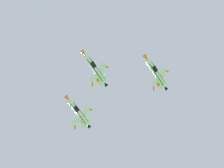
{
  "coord_description": "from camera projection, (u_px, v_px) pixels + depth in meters",
  "views": [
    {
      "loc": [
        0.5,
        -7.57,
        1.57
      ],
      "look_at": [
        -19.08,
        74.0,
        151.17
      ],
      "focal_mm": 76.63,
      "sensor_mm": 36.0,
      "label": 1
    }
  ],
  "objects": [
    {
      "name": "fighter_jet_right_wing",
      "position": [
        78.0,
        112.0,
        177.47
      ],
      "size": [
        8.11,
        15.57,
        7.42
      ],
      "rotation": [
        0.0,
        0.81,
        2.83
      ],
      "color": "white"
    },
    {
      "name": "fighter_jet_lead",
      "position": [
        95.0,
        69.0,
        166.0
      ],
      "size": [
        7.7,
        15.57,
        8.16
      ],
      "rotation": [
        0.0,
        0.93,
        2.83
      ],
      "color": "white"
    },
    {
      "name": "fighter_jet_left_wing",
      "position": [
        156.0,
        73.0,
        169.26
      ],
      "size": [
        7.89,
        15.57,
        7.84
      ],
      "rotation": [
        0.0,
        0.88,
        2.83
      ],
      "color": "white"
    }
  ]
}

